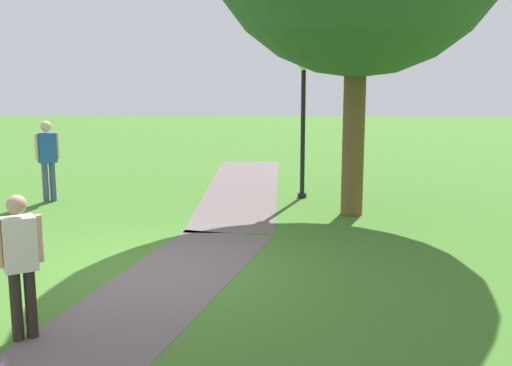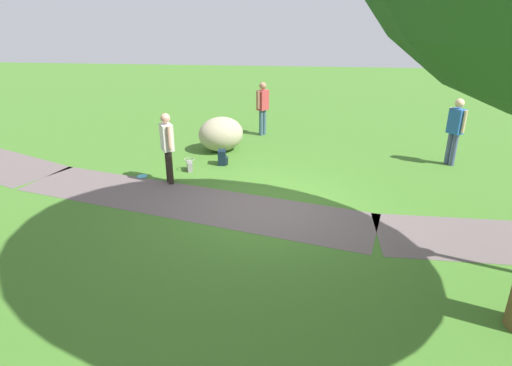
# 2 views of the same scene
# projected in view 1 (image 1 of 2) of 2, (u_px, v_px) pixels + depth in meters

# --- Properties ---
(ground_plane) EXTENTS (48.00, 48.00, 0.00)m
(ground_plane) POSITION_uv_depth(u_px,v_px,m) (169.00, 268.00, 10.14)
(ground_plane) COLOR #3F7026
(footpath_segment_near) EXTENTS (8.02, 1.78, 0.01)m
(footpath_segment_near) POSITION_uv_depth(u_px,v_px,m) (242.00, 188.00, 16.00)
(footpath_segment_near) COLOR #625554
(footpath_segment_near) RESTS_ON ground
(footpath_segment_mid) EXTENTS (8.16, 3.61, 0.01)m
(footpath_segment_mid) POSITION_uv_depth(u_px,v_px,m) (127.00, 316.00, 8.31)
(footpath_segment_mid) COLOR #625554
(footpath_segment_mid) RESTS_ON ground
(lamp_post) EXTENTS (0.28, 0.28, 3.10)m
(lamp_post) POSITION_uv_depth(u_px,v_px,m) (303.00, 111.00, 14.65)
(lamp_post) COLOR black
(lamp_post) RESTS_ON ground
(woman_with_handbag) EXTENTS (0.39, 0.45, 1.68)m
(woman_with_handbag) POSITION_uv_depth(u_px,v_px,m) (20.00, 257.00, 7.49)
(woman_with_handbag) COLOR black
(woman_with_handbag) RESTS_ON ground
(man_near_boulder) EXTENTS (0.40, 0.44, 1.77)m
(man_near_boulder) POSITION_uv_depth(u_px,v_px,m) (47.00, 155.00, 14.44)
(man_near_boulder) COLOR #475078
(man_near_boulder) RESTS_ON ground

